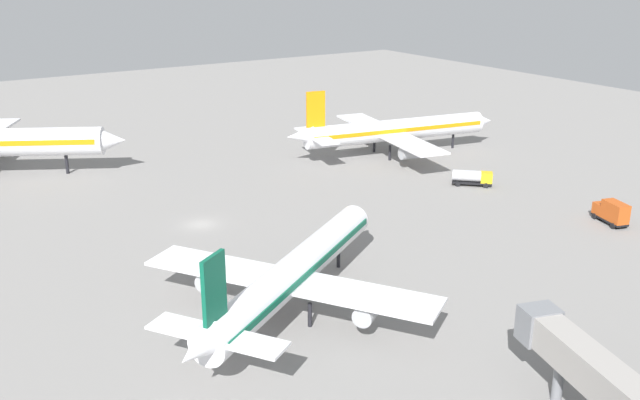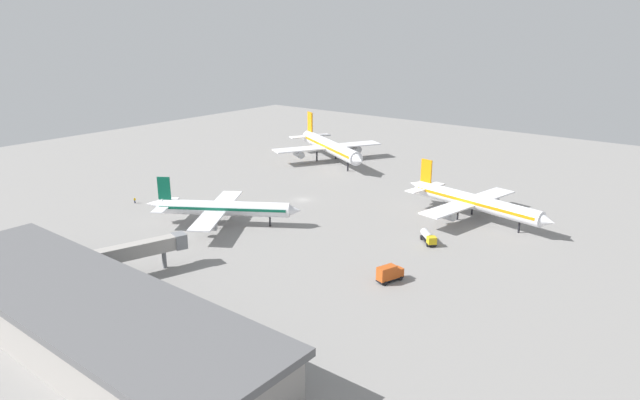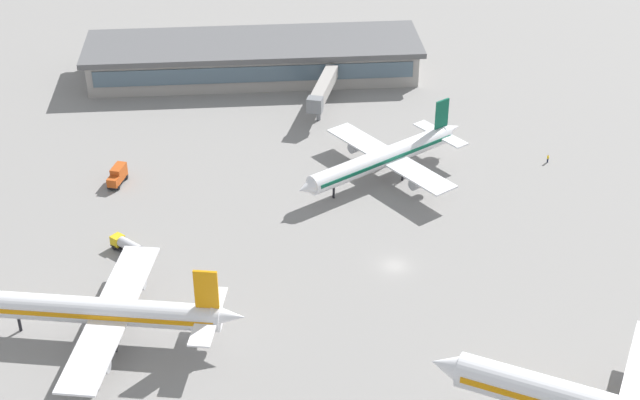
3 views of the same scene
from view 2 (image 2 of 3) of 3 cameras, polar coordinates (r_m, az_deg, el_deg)
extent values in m
plane|color=gray|center=(159.64, -1.77, 0.02)|extent=(288.00, 288.00, 0.00)
cube|color=#9E9993|center=(96.92, -22.82, -11.11)|extent=(73.44, 19.87, 7.03)
cube|color=#4C6070|center=(100.91, -17.85, -8.75)|extent=(70.50, 0.30, 3.62)
cube|color=#59595B|center=(95.16, -23.10, -8.97)|extent=(76.37, 20.66, 1.21)
cylinder|color=white|center=(203.54, 1.03, 5.47)|extent=(39.90, 24.66, 4.72)
cone|color=white|center=(183.39, 3.94, 4.11)|extent=(6.29, 6.19, 4.48)
cone|color=white|center=(224.07, -1.35, 6.75)|extent=(6.98, 6.13, 3.77)
cube|color=orange|center=(203.47, 1.03, 5.56)|extent=(38.44, 23.93, 0.85)
cube|color=white|center=(205.56, 0.79, 5.45)|extent=(25.52, 39.04, 0.42)
cylinder|color=#A5A8AD|center=(210.65, 3.64, 5.25)|extent=(6.13, 4.95, 2.59)
cylinder|color=#A5A8AD|center=(201.69, -2.19, 4.73)|extent=(6.13, 4.95, 2.59)
cube|color=white|center=(220.87, -1.01, 6.53)|extent=(11.17, 16.14, 0.34)
cube|color=orange|center=(219.88, -1.02, 7.98)|extent=(3.86, 2.42, 7.55)
cylinder|color=black|center=(191.16, 2.85, 3.43)|extent=(0.57, 0.57, 3.30)
cylinder|color=black|center=(208.96, 1.59, 4.65)|extent=(0.57, 0.57, 3.30)
cylinder|color=black|center=(206.02, -0.32, 4.47)|extent=(0.57, 0.57, 3.30)
cylinder|color=white|center=(140.30, -9.80, -0.83)|extent=(29.69, 20.95, 3.63)
cone|color=white|center=(136.77, -2.67, -1.06)|extent=(4.92, 4.87, 3.45)
cone|color=white|center=(145.71, -16.50, -0.39)|extent=(5.39, 4.90, 2.90)
cube|color=#0C593F|center=(140.22, -9.80, -0.72)|extent=(28.62, 20.29, 0.65)
cube|color=white|center=(140.85, -10.44, -0.95)|extent=(21.44, 29.19, 0.33)
cylinder|color=#A5A8AD|center=(149.27, -9.51, -0.36)|extent=(4.69, 4.00, 2.00)
cylinder|color=#A5A8AD|center=(133.32, -11.42, -2.64)|extent=(4.69, 4.00, 2.00)
cube|color=white|center=(144.77, -15.48, -0.50)|extent=(9.28, 12.14, 0.26)
cube|color=#0C593F|center=(143.55, -15.62, 1.16)|extent=(2.87, 2.05, 5.81)
cylinder|color=black|center=(138.74, -5.12, -2.19)|extent=(0.44, 0.44, 2.54)
cylinder|color=black|center=(144.61, -10.45, -1.60)|extent=(0.44, 0.44, 2.54)
cylinder|color=black|center=(139.36, -11.09, -2.37)|extent=(0.44, 0.44, 2.54)
cylinder|color=white|center=(147.15, 15.57, -0.22)|extent=(35.86, 10.42, 3.93)
cone|color=white|center=(138.25, 22.10, -2.01)|extent=(4.55, 4.39, 3.73)
cone|color=white|center=(157.69, 9.87, 1.56)|extent=(5.41, 3.99, 3.15)
cube|color=orange|center=(147.06, 15.58, -0.11)|extent=(34.46, 10.24, 0.71)
cube|color=white|center=(148.19, 14.99, -0.21)|extent=(11.85, 34.43, 0.35)
cylinder|color=#A5A8AD|center=(156.28, 16.93, 0.00)|extent=(4.96, 2.98, 2.16)
cylinder|color=#A5A8AD|center=(141.14, 12.75, -1.50)|extent=(4.96, 2.98, 2.16)
cube|color=white|center=(155.97, 10.70, 1.26)|extent=(5.64, 13.94, 0.28)
cube|color=orange|center=(154.76, 10.80, 2.94)|extent=(3.45, 1.05, 6.29)
cylinder|color=black|center=(142.13, 19.63, -2.64)|extent=(0.47, 0.47, 2.75)
cylinder|color=black|center=(152.14, 15.24, -0.94)|extent=(0.47, 0.47, 2.75)
cylinder|color=black|center=(147.16, 13.86, -1.45)|extent=(0.47, 0.47, 2.75)
cube|color=black|center=(110.43, 7.15, -7.95)|extent=(3.45, 5.91, 0.30)
cube|color=#BF4C19|center=(111.21, 7.90, -7.26)|extent=(2.34, 2.28, 1.60)
cube|color=#3F596B|center=(111.58, 8.22, -7.01)|extent=(1.55, 0.54, 0.90)
cube|color=#BF4C19|center=(109.28, 6.82, -7.39)|extent=(2.93, 4.19, 2.60)
cylinder|color=black|center=(112.34, 7.58, -7.60)|extent=(0.52, 0.85, 0.80)
cylinder|color=black|center=(111.08, 8.24, -7.93)|extent=(0.52, 0.85, 0.80)
cylinder|color=black|center=(109.96, 6.04, -8.11)|extent=(0.52, 0.85, 0.80)
cylinder|color=black|center=(108.67, 6.69, -8.46)|extent=(0.52, 0.85, 0.80)
cube|color=black|center=(130.48, 10.98, -4.08)|extent=(5.87, 5.72, 0.30)
cube|color=gold|center=(128.16, 11.32, -4.04)|extent=(2.61, 2.62, 1.60)
cube|color=#3F596B|center=(127.34, 11.45, -4.04)|extent=(1.16, 1.21, 0.90)
cylinder|color=#B7B7BC|center=(130.90, 10.88, -3.51)|extent=(4.50, 4.41, 1.80)
cylinder|color=black|center=(128.91, 11.68, -4.46)|extent=(0.79, 0.77, 0.80)
cylinder|color=black|center=(128.30, 10.88, -4.52)|extent=(0.79, 0.77, 0.80)
cylinder|color=black|center=(132.77, 11.06, -3.77)|extent=(0.79, 0.77, 0.80)
cylinder|color=black|center=(132.18, 10.28, -3.82)|extent=(0.79, 0.77, 0.80)
cylinder|color=#1E2338|center=(164.76, -18.36, -0.17)|extent=(0.39, 0.39, 0.85)
cylinder|color=yellow|center=(164.56, -18.38, 0.07)|extent=(0.46, 0.46, 0.60)
sphere|color=tan|center=(164.44, -18.39, 0.21)|extent=(0.22, 0.22, 0.22)
cylinder|color=yellow|center=(164.49, -18.46, 0.05)|extent=(0.10, 0.10, 0.54)
cylinder|color=yellow|center=(164.63, -18.30, 0.08)|extent=(0.10, 0.10, 0.54)
cube|color=#9E9993|center=(116.40, -18.41, -4.90)|extent=(7.31, 16.55, 2.80)
cylinder|color=slate|center=(119.13, -15.59, -5.83)|extent=(0.90, 0.90, 3.80)
cube|color=slate|center=(118.94, -14.15, -4.04)|extent=(3.69, 3.21, 3.08)
camera|label=1|loc=(137.92, -38.28, 8.22)|focal=39.12mm
camera|label=3|loc=(256.15, 22.97, 25.69)|focal=53.13mm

